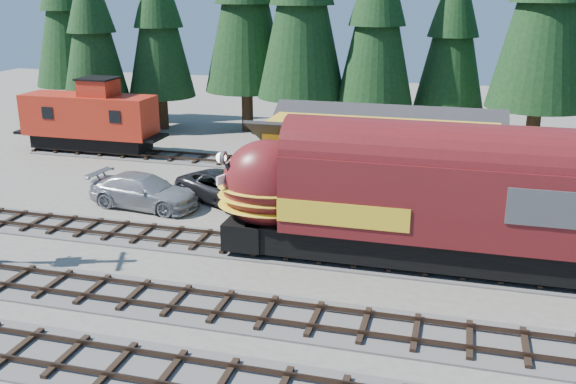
% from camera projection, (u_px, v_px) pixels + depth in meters
% --- Properties ---
extents(ground, '(120.00, 120.00, 0.00)m').
position_uv_depth(ground, '(341.00, 299.00, 24.81)').
color(ground, '#6B665B').
rests_on(ground, ground).
extents(track_spur, '(32.00, 3.20, 0.33)m').
position_uv_depth(track_spur, '(246.00, 163.00, 43.83)').
color(track_spur, '#4C4947').
rests_on(track_spur, ground).
extents(depot, '(12.80, 7.00, 5.30)m').
position_uv_depth(depot, '(380.00, 158.00, 33.55)').
color(depot, gold).
rests_on(depot, ground).
extents(conifer_backdrop, '(80.69, 24.41, 16.93)m').
position_uv_depth(conifer_backdrop, '(508.00, 5.00, 42.75)').
color(conifer_backdrop, black).
rests_on(conifer_backdrop, ground).
extents(locomotive, '(17.75, 3.53, 4.83)m').
position_uv_depth(locomotive, '(409.00, 204.00, 27.10)').
color(locomotive, black).
rests_on(locomotive, ground).
extents(caboose, '(9.66, 2.80, 5.03)m').
position_uv_depth(caboose, '(90.00, 119.00, 46.04)').
color(caboose, black).
rests_on(caboose, ground).
extents(pickup_truck_a, '(6.60, 5.18, 1.67)m').
position_uv_depth(pickup_truck_a, '(224.00, 188.00, 35.81)').
color(pickup_truck_a, black).
rests_on(pickup_truck_a, ground).
extents(pickup_truck_b, '(6.46, 3.22, 1.80)m').
position_uv_depth(pickup_truck_b, '(144.00, 191.00, 34.94)').
color(pickup_truck_b, '#999BA0').
rests_on(pickup_truck_b, ground).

